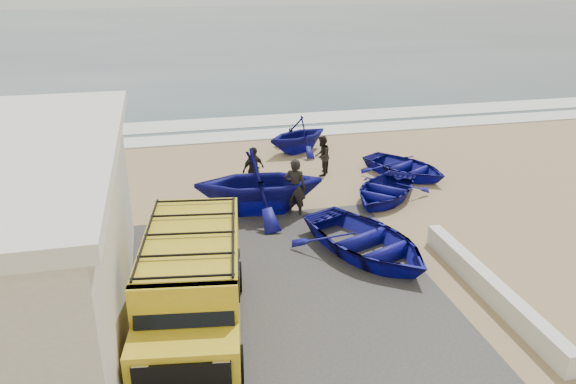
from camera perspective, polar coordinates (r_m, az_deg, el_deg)
ground at (r=15.47m, az=-2.45°, el=-7.03°), size 160.00×160.00×0.00m
slab at (r=13.57m, az=-9.34°, el=-11.79°), size 12.00×10.00×0.05m
ocean at (r=69.74m, az=-11.35°, el=15.54°), size 180.00×88.00×0.01m
surf_line at (r=26.49m, az=-7.30°, el=5.51°), size 180.00×1.60×0.06m
surf_wash at (r=28.89m, az=-7.83°, el=6.87°), size 180.00×2.20×0.04m
parapet at (r=14.60m, az=19.82°, el=-9.13°), size 0.35×6.00×0.55m
van at (r=12.42m, az=-9.72°, el=-8.85°), size 2.74×5.45×2.24m
boat_near_left at (r=15.68m, az=7.97°, el=-4.95°), size 4.52×5.19×0.90m
boat_near_right at (r=19.50m, az=9.79°, el=0.23°), size 4.23×4.28×0.73m
boat_mid_left at (r=17.95m, az=-2.98°, el=1.05°), size 4.41×3.90×2.17m
boat_mid_right at (r=21.87m, az=11.81°, el=2.51°), size 3.89×4.24×0.72m
boat_far_left at (r=24.10m, az=1.00°, el=5.86°), size 3.77×3.58×1.55m
fisherman_front at (r=17.80m, az=0.72°, el=0.46°), size 0.82×0.70×1.92m
fisherman_middle at (r=21.40m, az=3.46°, el=3.69°), size 0.88×0.94×1.55m
fisherman_back at (r=19.82m, az=-3.54°, el=2.30°), size 1.02×0.85×1.63m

